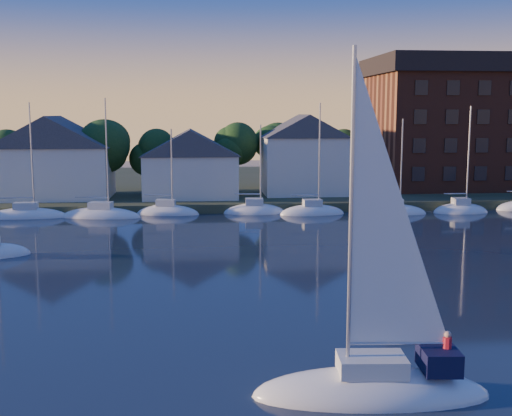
{
  "coord_description": "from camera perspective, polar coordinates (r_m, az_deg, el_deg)",
  "views": [
    {
      "loc": [
        -5.61,
        -19.65,
        10.97
      ],
      "look_at": [
        -1.55,
        22.0,
        4.76
      ],
      "focal_mm": 45.0,
      "sensor_mm": 36.0,
      "label": 1
    }
  ],
  "objects": [
    {
      "name": "shoreline_land",
      "position": [
        95.44,
        -2.15,
        1.84
      ],
      "size": [
        160.0,
        50.0,
        2.0
      ],
      "primitive_type": "cube",
      "color": "#353F25",
      "rests_on": "ground"
    },
    {
      "name": "wooden_dock",
      "position": [
        72.7,
        -1.07,
        -0.23
      ],
      "size": [
        120.0,
        3.0,
        1.0
      ],
      "primitive_type": "cube",
      "color": "brown",
      "rests_on": "ground"
    },
    {
      "name": "clubhouse_west",
      "position": [
        79.52,
        -17.5,
        4.43
      ],
      "size": [
        13.65,
        9.45,
        9.64
      ],
      "color": "silver",
      "rests_on": "shoreline_land"
    },
    {
      "name": "clubhouse_centre",
      "position": [
        76.87,
        -5.85,
        4.05
      ],
      "size": [
        11.55,
        8.4,
        8.08
      ],
      "color": "silver",
      "rests_on": "shoreline_land"
    },
    {
      "name": "clubhouse_east",
      "position": [
        79.97,
        4.27,
        4.86
      ],
      "size": [
        10.5,
        8.4,
        9.8
      ],
      "color": "silver",
      "rests_on": "shoreline_land"
    },
    {
      "name": "condo_block",
      "position": [
        93.41,
        19.69,
        7.24
      ],
      "size": [
        31.0,
        17.0,
        17.4
      ],
      "color": "brown",
      "rests_on": "shoreline_land"
    },
    {
      "name": "tree_line",
      "position": [
        83.08,
        -0.3,
        5.83
      ],
      "size": [
        93.4,
        5.4,
        8.9
      ],
      "color": "#362818",
      "rests_on": "shoreline_land"
    },
    {
      "name": "moored_fleet",
      "position": [
        69.73,
        -0.87,
        -0.52
      ],
      "size": [
        87.5,
        2.4,
        12.05
      ],
      "color": "white",
      "rests_on": "ground"
    },
    {
      "name": "hero_sailboat",
      "position": [
        26.31,
        10.53,
        -14.92
      ],
      "size": [
        9.55,
        3.76,
        14.49
      ],
      "rotation": [
        0.0,
        0.0,
        3.06
      ],
      "color": "white",
      "rests_on": "ground"
    }
  ]
}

